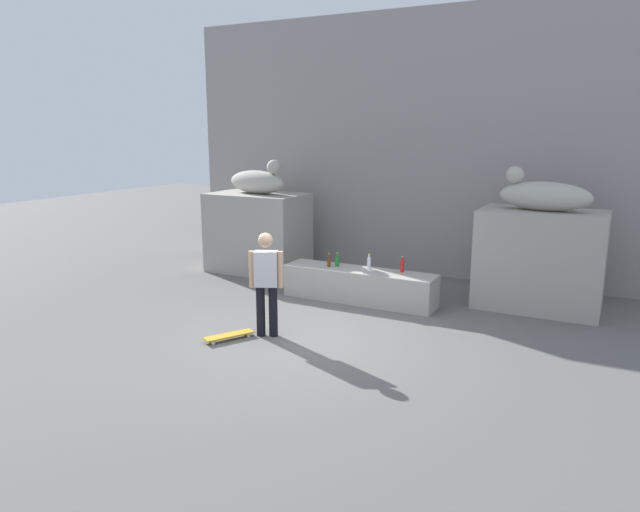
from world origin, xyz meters
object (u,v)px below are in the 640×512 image
at_px(statue_reclining_right, 543,195).
at_px(bottle_clear, 369,263).
at_px(bottle_brown, 329,261).
at_px(bottle_green, 337,261).
at_px(bottle_red, 402,266).
at_px(skater, 266,280).
at_px(statue_reclining_left, 258,181).
at_px(skateboard, 229,335).

xyz_separation_m(statue_reclining_right, bottle_clear, (-2.89, -1.05, -1.34)).
height_order(statue_reclining_right, bottle_brown, statue_reclining_right).
height_order(bottle_clear, bottle_brown, bottle_clear).
bearing_deg(bottle_green, bottle_red, 5.67).
bearing_deg(bottle_clear, bottle_green, -174.42).
distance_m(bottle_clear, bottle_green, 0.65).
height_order(statue_reclining_right, bottle_clear, statue_reclining_right).
relative_size(skater, bottle_brown, 6.45).
height_order(statue_reclining_right, skater, statue_reclining_right).
distance_m(statue_reclining_left, bottle_brown, 3.02).
bearing_deg(skater, bottle_green, -113.98).
height_order(statue_reclining_right, bottle_red, statue_reclining_right).
bearing_deg(skater, bottle_brown, -111.07).
relative_size(statue_reclining_right, bottle_red, 5.49).
distance_m(skateboard, bottle_red, 3.58).
bearing_deg(bottle_green, bottle_brown, -137.12).
relative_size(statue_reclining_left, bottle_brown, 6.49).
bearing_deg(bottle_clear, skateboard, -110.21).
bearing_deg(bottle_red, statue_reclining_right, 23.57).
relative_size(bottle_brown, bottle_green, 0.96).
distance_m(skateboard, bottle_clear, 3.25).
xyz_separation_m(bottle_brown, bottle_green, (0.12, 0.11, 0.01)).
bearing_deg(bottle_green, skateboard, -98.85).
bearing_deg(bottle_red, bottle_green, -174.33).
xyz_separation_m(skateboard, bottle_green, (0.46, 2.92, 0.67)).
relative_size(skater, skateboard, 2.09).
bearing_deg(skater, statue_reclining_right, -158.16).
bearing_deg(bottle_brown, statue_reclining_left, 153.35).
bearing_deg(bottle_red, statue_reclining_left, 165.76).
relative_size(skateboard, bottle_clear, 2.71).
height_order(statue_reclining_right, bottle_green, statue_reclining_right).
bearing_deg(skateboard, statue_reclining_right, 163.85).
xyz_separation_m(bottle_clear, bottle_green, (-0.64, -0.06, -0.01)).
relative_size(bottle_brown, bottle_red, 0.86).
height_order(skateboard, bottle_clear, bottle_clear).
distance_m(statue_reclining_right, bottle_clear, 3.35).
xyz_separation_m(skater, bottle_brown, (-0.11, 2.39, -0.20)).
bearing_deg(bottle_brown, skater, -87.42).
xyz_separation_m(bottle_clear, bottle_brown, (-0.77, -0.18, -0.02)).
bearing_deg(bottle_brown, bottle_green, 42.88).
bearing_deg(skateboard, statue_reclining_left, -124.15).
distance_m(statue_reclining_right, bottle_red, 2.79).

